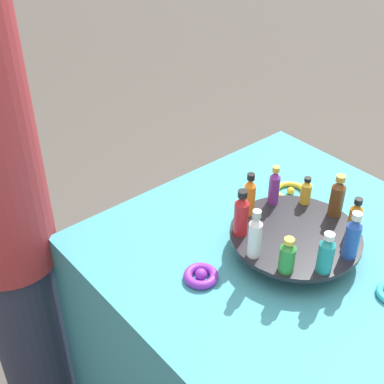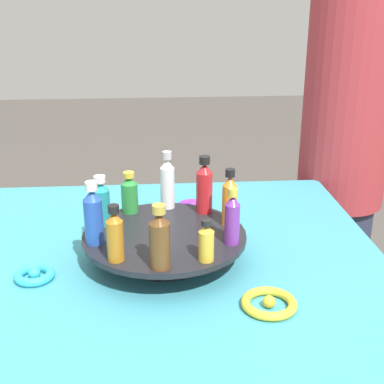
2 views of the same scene
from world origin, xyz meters
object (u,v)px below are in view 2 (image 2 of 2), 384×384
object	(u,v)px
bottle_purple	(232,219)
bottle_red	(204,187)
bottle_teal	(101,203)
ribbon_bow_teal	(34,275)
bottle_clear	(167,182)
person_figure	(342,161)
ribbon_bow_gold	(269,303)
display_stand	(165,242)
bottle_green	(130,194)
bottle_brown	(160,239)
bottle_orange	(229,200)
bottle_amber	(115,235)
ribbon_bow_purple	(193,208)
bottle_blue	(93,215)
bottle_gold	(206,242)

from	to	relation	value
bottle_purple	bottle_red	world-z (taller)	bottle_red
bottle_teal	ribbon_bow_teal	bearing A→B (deg)	42.09
bottle_clear	person_figure	xyz separation A→B (m)	(-0.58, -0.42, -0.09)
ribbon_bow_gold	display_stand	bearing A→B (deg)	-47.05
display_stand	ribbon_bow_teal	bearing A→B (deg)	12.95
bottle_clear	ribbon_bow_teal	size ratio (longest dim) A/B	1.68
bottle_green	person_figure	size ratio (longest dim) A/B	0.06
person_figure	ribbon_bow_teal	bearing A→B (deg)	-7.63
bottle_brown	bottle_orange	xyz separation A→B (m)	(-0.16, -0.18, 0.00)
bottle_teal	person_figure	bearing A→B (deg)	-145.02
bottle_clear	ribbon_bow_gold	xyz separation A→B (m)	(-0.18, 0.35, -0.12)
bottle_amber	person_figure	xyz separation A→B (m)	(-0.69, -0.68, -0.08)
bottle_clear	ribbon_bow_purple	size ratio (longest dim) A/B	1.54
bottle_blue	bottle_brown	distance (m)	0.17
bottle_gold	ribbon_bow_purple	bearing A→B (deg)	-90.53
ribbon_bow_purple	bottle_gold	bearing A→B (deg)	89.47
bottle_amber	ribbon_bow_purple	xyz separation A→B (m)	(-0.18, -0.38, -0.10)
bottle_blue	ribbon_bow_purple	world-z (taller)	bottle_blue
bottle_purple	person_figure	bearing A→B (deg)	-126.04
bottle_clear	ribbon_bow_teal	world-z (taller)	bottle_clear
bottle_green	ribbon_bow_gold	size ratio (longest dim) A/B	0.94
bottle_amber	ribbon_bow_purple	bearing A→B (deg)	-115.27
bottle_red	bottle_amber	bearing A→B (deg)	49.35
ribbon_bow_purple	person_figure	bearing A→B (deg)	-149.30
bottle_blue	person_figure	bearing A→B (deg)	-140.75
bottle_green	bottle_brown	world-z (taller)	bottle_brown
bottle_brown	person_figure	xyz separation A→B (m)	(-0.60, -0.71, -0.09)
bottle_purple	bottle_red	bearing A→B (deg)	-76.65
bottle_amber	ribbon_bow_teal	distance (m)	0.21
bottle_blue	bottle_purple	world-z (taller)	bottle_blue
bottle_blue	bottle_clear	size ratio (longest dim) A/B	0.97
ribbon_bow_gold	bottle_brown	bearing A→B (deg)	-15.08
bottle_purple	ribbon_bow_teal	xyz separation A→B (m)	(0.41, 0.00, -0.11)
ribbon_bow_teal	bottle_orange	bearing A→B (deg)	-166.91
person_figure	bottle_orange	bearing A→B (deg)	6.22
bottle_amber	bottle_clear	distance (m)	0.28
display_stand	bottle_orange	size ratio (longest dim) A/B	2.69
bottle_amber	bottle_blue	bearing A→B (deg)	-58.65
bottle_gold	bottle_orange	world-z (taller)	bottle_orange
bottle_clear	ribbon_bow_purple	world-z (taller)	bottle_clear
bottle_amber	bottle_orange	world-z (taller)	bottle_orange
display_stand	bottle_red	size ratio (longest dim) A/B	2.58
bottle_orange	bottle_clear	world-z (taller)	bottle_clear
bottle_green	bottle_gold	size ratio (longest dim) A/B	1.16
bottle_amber	bottle_orange	bearing A→B (deg)	-148.65
bottle_brown	bottle_clear	world-z (taller)	bottle_clear
bottle_green	bottle_clear	xyz separation A→B (m)	(-0.09, -0.02, 0.02)
bottle_blue	bottle_teal	bearing A→B (deg)	-94.65
bottle_purple	ribbon_bow_teal	world-z (taller)	bottle_purple
bottle_teal	bottle_clear	bearing A→B (deg)	-148.65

